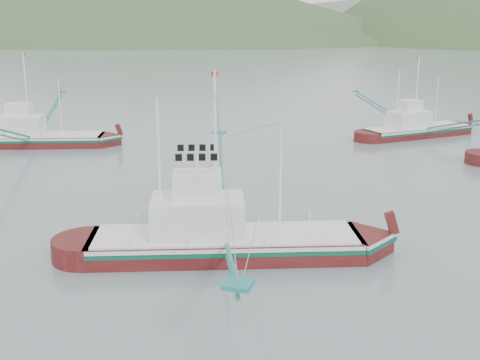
# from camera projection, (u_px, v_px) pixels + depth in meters

# --- Properties ---
(ground) EXTENTS (1200.00, 1200.00, 0.00)m
(ground) POSITION_uv_depth(u_px,v_px,m) (213.00, 255.00, 36.77)
(ground) COLOR slate
(ground) RESTS_ON ground
(main_boat) EXTENTS (16.93, 28.79, 12.03)m
(main_boat) POSITION_uv_depth(u_px,v_px,m) (223.00, 219.00, 35.99)
(main_boat) COLOR #470C0B
(main_boat) RESTS_ON ground
(bg_boat_far) EXTENTS (20.78, 22.17, 10.47)m
(bg_boat_far) POSITION_uv_depth(u_px,v_px,m) (417.00, 118.00, 73.94)
(bg_boat_far) COLOR #470C0B
(bg_boat_far) RESTS_ON ground
(bg_boat_left) EXTENTS (15.90, 27.05, 11.30)m
(bg_boat_left) POSITION_uv_depth(u_px,v_px,m) (33.00, 127.00, 68.24)
(bg_boat_left) COLOR #470C0B
(bg_boat_left) RESTS_ON ground
(headland_left) EXTENTS (448.00, 308.00, 210.00)m
(headland_left) POSITION_uv_depth(u_px,v_px,m) (131.00, 42.00, 419.13)
(headland_left) COLOR #36542B
(headland_left) RESTS_ON ground
(ridge_distant) EXTENTS (960.00, 400.00, 240.00)m
(ridge_distant) POSITION_uv_depth(u_px,v_px,m) (437.00, 37.00, 549.52)
(ridge_distant) COLOR slate
(ridge_distant) RESTS_ON ground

